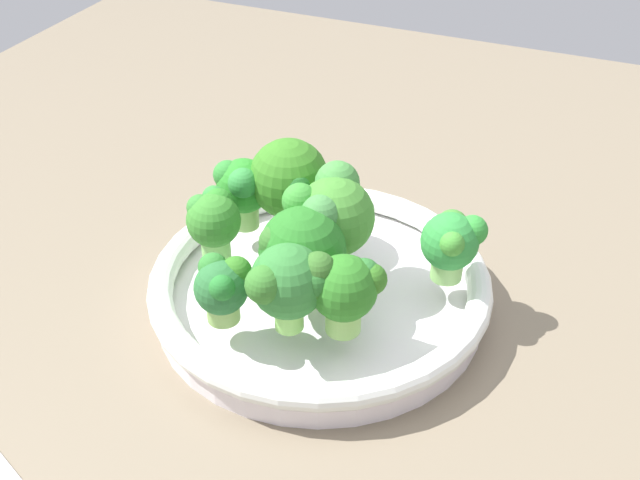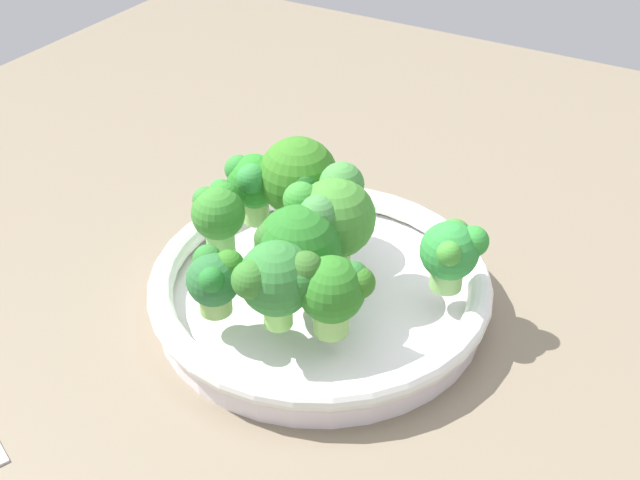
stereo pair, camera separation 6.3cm
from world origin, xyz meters
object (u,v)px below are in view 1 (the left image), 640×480
broccoli_floret_0 (302,248)px  broccoli_floret_6 (290,282)px  broccoli_floret_1 (291,180)px  broccoli_floret_8 (213,220)px  broccoli_floret_3 (332,213)px  broccoli_floret_7 (452,241)px  bowl (320,288)px  broccoli_floret_5 (222,286)px  broccoli_floret_2 (346,289)px  broccoli_floret_4 (244,186)px

broccoli_floret_0 → broccoli_floret_6: bearing=13.1°
broccoli_floret_1 → broccoli_floret_8: bearing=-32.2°
broccoli_floret_3 → broccoli_floret_6: broccoli_floret_3 is taller
broccoli_floret_1 → broccoli_floret_8: size_ratio=1.39×
broccoli_floret_1 → broccoli_floret_8: (6.36, -4.01, -1.11)cm
broccoli_floret_0 → broccoli_floret_7: bearing=122.3°
bowl → broccoli_floret_1: bearing=-135.1°
broccoli_floret_6 → broccoli_floret_8: size_ratio=1.18×
bowl → broccoli_floret_7: 11.60cm
broccoli_floret_5 → broccoli_floret_7: size_ratio=0.88×
broccoli_floret_6 → broccoli_floret_2: bearing=111.9°
broccoli_floret_2 → broccoli_floret_3: bearing=-150.3°
broccoli_floret_2 → broccoli_floret_4: broccoli_floret_4 is taller
broccoli_floret_5 → broccoli_floret_8: bearing=-145.9°
broccoli_floret_3 → broccoli_floret_7: bearing=104.1°
bowl → broccoli_floret_5: (8.14, -4.29, 4.88)cm
broccoli_floret_2 → broccoli_floret_7: (-9.14, 5.30, -0.33)cm
broccoli_floret_3 → broccoli_floret_6: bearing=1.4°
bowl → broccoli_floret_0: 6.68cm
bowl → broccoli_floret_4: (-3.28, -8.38, 5.92)cm
broccoli_floret_8 → broccoli_floret_3: bearing=106.7°
broccoli_floret_1 → broccoli_floret_2: bearing=41.0°
bowl → broccoli_floret_6: broccoli_floret_6 is taller
broccoli_floret_2 → broccoli_floret_3: 7.97cm
broccoli_floret_2 → broccoli_floret_4: size_ratio=0.98×
broccoli_floret_4 → broccoli_floret_7: broccoli_floret_4 is taller
broccoli_floret_0 → broccoli_floret_5: broccoli_floret_0 is taller
broccoli_floret_3 → broccoli_floret_4: size_ratio=1.28×
broccoli_floret_1 → broccoli_floret_6: (11.92, 5.37, -0.54)cm
broccoli_floret_1 → broccoli_floret_6: size_ratio=1.18×
broccoli_floret_6 → broccoli_floret_7: broccoli_floret_6 is taller
broccoli_floret_4 → broccoli_floret_8: broccoli_floret_4 is taller
broccoli_floret_5 → broccoli_floret_4: bearing=-160.3°
broccoli_floret_5 → broccoli_floret_8: size_ratio=0.85×
broccoli_floret_4 → bowl: bearing=68.6°
broccoli_floret_2 → broccoli_floret_5: broccoli_floret_2 is taller
broccoli_floret_3 → broccoli_floret_7: 9.62cm
bowl → broccoli_floret_8: size_ratio=4.68×
broccoli_floret_0 → broccoli_floret_5: 6.64cm
broccoli_floret_2 → broccoli_floret_8: bearing=-107.3°
bowl → broccoli_floret_7: bearing=108.8°
bowl → broccoli_floret_0: bearing=-4.6°
broccoli_floret_0 → broccoli_floret_5: (5.15, -4.05, -1.08)cm
broccoli_floret_2 → broccoli_floret_5: 9.09cm
broccoli_floret_4 → broccoli_floret_5: broccoli_floret_4 is taller
broccoli_floret_4 → broccoli_floret_6: (10.58, 9.15, 0.25)cm
broccoli_floret_7 → broccoli_floret_2: bearing=-30.1°
broccoli_floret_3 → broccoli_floret_8: broccoli_floret_3 is taller
bowl → broccoli_floret_1: broccoli_floret_1 is taller
broccoli_floret_1 → broccoli_floret_5: (12.76, 0.32, -1.83)cm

